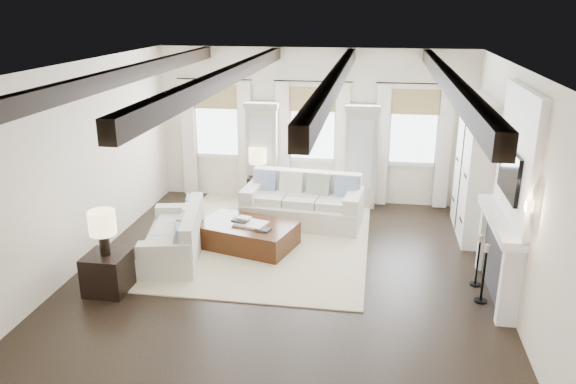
% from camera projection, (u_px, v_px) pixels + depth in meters
% --- Properties ---
extents(ground, '(7.50, 7.50, 0.00)m').
position_uv_depth(ground, '(283.00, 278.00, 8.66)').
color(ground, black).
rests_on(ground, ground).
extents(room_shell, '(6.54, 7.54, 3.22)m').
position_uv_depth(room_shell, '(339.00, 147.00, 8.79)').
color(room_shell, white).
rests_on(room_shell, ground).
extents(area_rug, '(3.58, 4.90, 0.02)m').
position_uv_depth(area_rug, '(269.00, 235.00, 10.25)').
color(area_rug, beige).
rests_on(area_rug, ground).
extents(sofa_back, '(2.31, 1.20, 0.96)m').
position_uv_depth(sofa_back, '(303.00, 204.00, 10.75)').
color(sofa_back, silver).
rests_on(sofa_back, ground).
extents(sofa_left, '(1.24, 2.05, 0.82)m').
position_uv_depth(sofa_left, '(177.00, 238.00, 9.34)').
color(sofa_left, silver).
rests_on(sofa_left, ground).
extents(ottoman, '(1.82, 1.40, 0.42)m').
position_uv_depth(ottoman, '(247.00, 235.00, 9.74)').
color(ottoman, black).
rests_on(ottoman, ground).
extents(tray, '(0.58, 0.50, 0.04)m').
position_uv_depth(tray, '(252.00, 224.00, 9.62)').
color(tray, white).
rests_on(tray, ottoman).
extents(book_lower, '(0.30, 0.26, 0.04)m').
position_uv_depth(book_lower, '(240.00, 220.00, 9.66)').
color(book_lower, '#262628').
rests_on(book_lower, tray).
extents(book_upper, '(0.26, 0.22, 0.03)m').
position_uv_depth(book_upper, '(244.00, 218.00, 9.68)').
color(book_upper, beige).
rests_on(book_upper, book_lower).
extents(book_loose, '(0.28, 0.24, 0.03)m').
position_uv_depth(book_loose, '(263.00, 229.00, 9.39)').
color(book_loose, '#262628').
rests_on(book_loose, ottoman).
extents(side_table_front, '(0.59, 0.59, 0.59)m').
position_uv_depth(side_table_front, '(108.00, 273.00, 8.19)').
color(side_table_front, black).
rests_on(side_table_front, ground).
extents(lamp_front, '(0.39, 0.39, 0.67)m').
position_uv_depth(lamp_front, '(102.00, 225.00, 7.95)').
color(lamp_front, black).
rests_on(lamp_front, side_table_front).
extents(side_table_back, '(0.40, 0.40, 0.60)m').
position_uv_depth(side_table_back, '(258.00, 191.00, 11.77)').
color(side_table_back, black).
rests_on(side_table_back, ground).
extents(lamp_back, '(0.36, 0.36, 0.62)m').
position_uv_depth(lamp_back, '(258.00, 157.00, 11.54)').
color(lamp_back, black).
rests_on(lamp_back, side_table_back).
extents(candlestick_near, '(0.18, 0.18, 0.88)m').
position_uv_depth(candlestick_near, '(483.00, 278.00, 7.88)').
color(candlestick_near, black).
rests_on(candlestick_near, ground).
extents(candlestick_far, '(0.16, 0.16, 0.81)m').
position_uv_depth(candlestick_far, '(477.00, 265.00, 8.36)').
color(candlestick_far, black).
rests_on(candlestick_far, ground).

